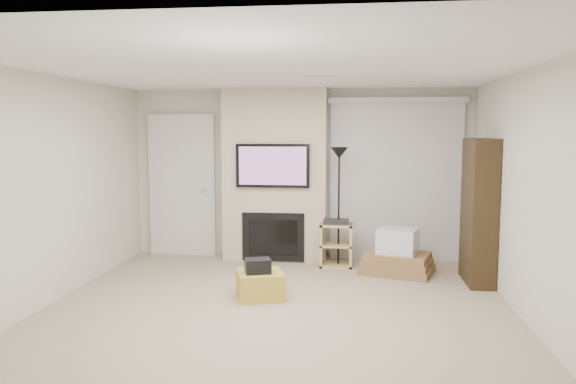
# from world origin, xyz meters

# --- Properties ---
(floor) EXTENTS (5.00, 5.50, 0.00)m
(floor) POSITION_xyz_m (0.00, 0.00, 0.00)
(floor) COLOR tan
(floor) RESTS_ON ground
(ceiling) EXTENTS (5.00, 5.50, 0.00)m
(ceiling) POSITION_xyz_m (0.00, 0.00, 2.50)
(ceiling) COLOR white
(ceiling) RESTS_ON wall_back
(wall_back) EXTENTS (5.00, 0.00, 2.50)m
(wall_back) POSITION_xyz_m (0.00, 2.75, 1.25)
(wall_back) COLOR beige
(wall_back) RESTS_ON ground
(wall_front) EXTENTS (5.00, 0.00, 2.50)m
(wall_front) POSITION_xyz_m (0.00, -2.75, 1.25)
(wall_front) COLOR beige
(wall_front) RESTS_ON ground
(wall_left) EXTENTS (0.00, 5.50, 2.50)m
(wall_left) POSITION_xyz_m (-2.50, 0.00, 1.25)
(wall_left) COLOR beige
(wall_left) RESTS_ON ground
(wall_right) EXTENTS (0.00, 5.50, 2.50)m
(wall_right) POSITION_xyz_m (2.50, 0.00, 1.25)
(wall_right) COLOR beige
(wall_right) RESTS_ON ground
(hvac_vent) EXTENTS (0.35, 0.18, 0.01)m
(hvac_vent) POSITION_xyz_m (0.40, 0.80, 2.50)
(hvac_vent) COLOR silver
(hvac_vent) RESTS_ON ceiling
(ottoman) EXTENTS (0.63, 0.63, 0.30)m
(ottoman) POSITION_xyz_m (-0.25, 0.60, 0.15)
(ottoman) COLOR gold
(ottoman) RESTS_ON floor
(black_bag) EXTENTS (0.33, 0.29, 0.16)m
(black_bag) POSITION_xyz_m (-0.27, 0.55, 0.38)
(black_bag) COLOR black
(black_bag) RESTS_ON ottoman
(fireplace_wall) EXTENTS (1.50, 0.47, 2.50)m
(fireplace_wall) POSITION_xyz_m (-0.35, 2.54, 1.24)
(fireplace_wall) COLOR beige
(fireplace_wall) RESTS_ON floor
(entry_door) EXTENTS (1.02, 0.11, 2.14)m
(entry_door) POSITION_xyz_m (-1.80, 2.71, 1.05)
(entry_door) COLOR silver
(entry_door) RESTS_ON floor
(vertical_blinds) EXTENTS (1.98, 0.10, 2.37)m
(vertical_blinds) POSITION_xyz_m (1.40, 2.70, 1.27)
(vertical_blinds) COLOR silver
(vertical_blinds) RESTS_ON floor
(floor_lamp) EXTENTS (0.25, 0.25, 1.67)m
(floor_lamp) POSITION_xyz_m (0.59, 2.23, 1.31)
(floor_lamp) COLOR black
(floor_lamp) RESTS_ON floor
(av_stand) EXTENTS (0.45, 0.38, 0.66)m
(av_stand) POSITION_xyz_m (0.56, 2.22, 0.35)
(av_stand) COLOR #D5B972
(av_stand) RESTS_ON floor
(box_stack) EXTENTS (1.06, 0.92, 0.60)m
(box_stack) POSITION_xyz_m (1.39, 1.91, 0.23)
(box_stack) COLOR olive
(box_stack) RESTS_ON floor
(bookshelf) EXTENTS (0.30, 0.80, 1.80)m
(bookshelf) POSITION_xyz_m (2.34, 1.56, 0.90)
(bookshelf) COLOR black
(bookshelf) RESTS_ON floor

